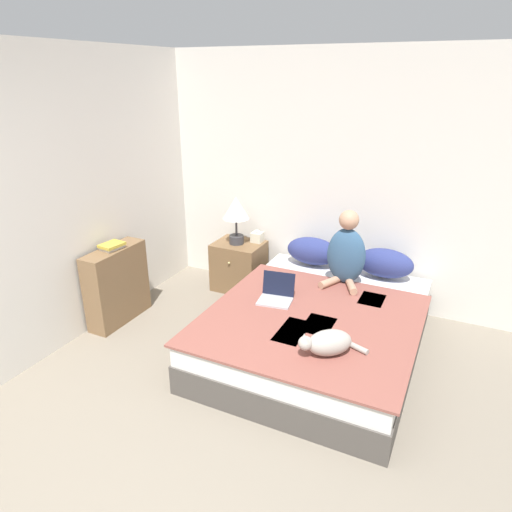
% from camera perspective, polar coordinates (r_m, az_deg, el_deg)
% --- Properties ---
extents(wall_back, '(5.10, 0.05, 2.55)m').
position_cam_1_polar(wall_back, '(4.72, 12.24, 8.87)').
color(wall_back, silver).
rests_on(wall_back, ground_plane).
extents(wall_side, '(0.05, 4.46, 2.55)m').
position_cam_1_polar(wall_side, '(4.28, -22.73, 6.31)').
color(wall_side, silver).
rests_on(wall_side, ground_plane).
extents(bed, '(1.70, 2.12, 0.44)m').
position_cam_1_polar(bed, '(4.08, 7.68, -9.11)').
color(bed, '#4C4742').
rests_on(bed, ground_plane).
extents(pillow_near, '(0.55, 0.29, 0.28)m').
position_cam_1_polar(pillow_near, '(4.78, 7.08, 0.62)').
color(pillow_near, navy).
rests_on(pillow_near, bed).
extents(pillow_far, '(0.55, 0.29, 0.28)m').
position_cam_1_polar(pillow_far, '(4.62, 15.81, -0.86)').
color(pillow_far, navy).
rests_on(pillow_far, bed).
extents(person_sitting, '(0.37, 0.36, 0.72)m').
position_cam_1_polar(person_sitting, '(4.34, 11.21, 0.39)').
color(person_sitting, '#33567A').
rests_on(person_sitting, bed).
extents(cat_tabby, '(0.45, 0.37, 0.19)m').
position_cam_1_polar(cat_tabby, '(3.32, 8.97, -10.66)').
color(cat_tabby, '#A8A399').
rests_on(cat_tabby, bed).
extents(laptop_open, '(0.32, 0.30, 0.23)m').
position_cam_1_polar(laptop_open, '(4.03, 2.55, -4.89)').
color(laptop_open, '#B7B7BC').
rests_on(laptop_open, bed).
extents(nightstand, '(0.53, 0.46, 0.55)m').
position_cam_1_polar(nightstand, '(5.16, -2.14, -1.22)').
color(nightstand, brown).
rests_on(nightstand, ground_plane).
extents(table_lamp, '(0.29, 0.29, 0.53)m').
position_cam_1_polar(table_lamp, '(4.93, -2.51, 5.59)').
color(table_lamp, '#38383D').
rests_on(table_lamp, nightstand).
extents(tissue_box, '(0.12, 0.12, 0.14)m').
position_cam_1_polar(tissue_box, '(5.08, 0.16, 2.40)').
color(tissue_box, beige).
rests_on(tissue_box, nightstand).
extents(bookshelf, '(0.22, 0.69, 0.76)m').
position_cam_1_polar(bookshelf, '(4.66, -16.98, -3.48)').
color(bookshelf, brown).
rests_on(bookshelf, ground_plane).
extents(book_stack_top, '(0.19, 0.23, 0.06)m').
position_cam_1_polar(book_stack_top, '(4.51, -17.56, 1.20)').
color(book_stack_top, beige).
rests_on(book_stack_top, bookshelf).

